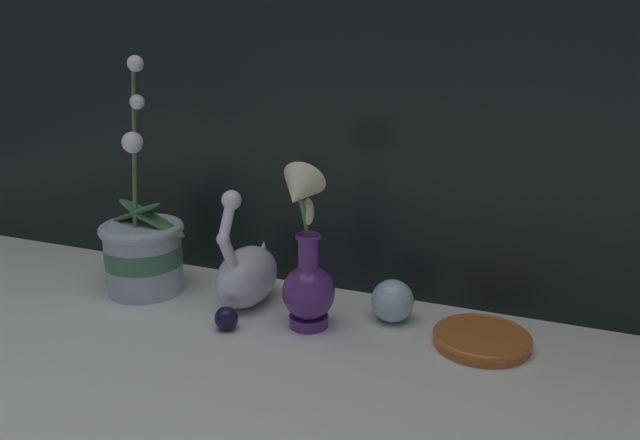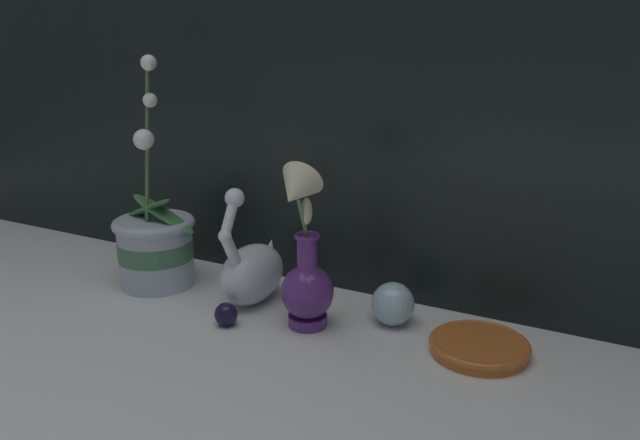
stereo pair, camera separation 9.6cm
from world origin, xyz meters
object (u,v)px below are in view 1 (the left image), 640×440
object	(u,v)px
orchid_potted_plant	(143,249)
amber_dish	(482,338)
blue_vase	(307,269)
swan_figurine	(247,272)
glass_sphere	(392,301)

from	to	relation	value
orchid_potted_plant	amber_dish	size ratio (longest dim) A/B	2.83
orchid_potted_plant	blue_vase	world-z (taller)	orchid_potted_plant
orchid_potted_plant	swan_figurine	distance (m)	0.21
orchid_potted_plant	glass_sphere	size ratio (longest dim) A/B	5.93
swan_figurine	blue_vase	world-z (taller)	blue_vase
amber_dish	swan_figurine	bearing A→B (deg)	179.68
swan_figurine	amber_dish	size ratio (longest dim) A/B	1.45
amber_dish	blue_vase	bearing A→B (deg)	-170.69
orchid_potted_plant	blue_vase	size ratio (longest dim) A/B	1.52
orchid_potted_plant	blue_vase	xyz separation A→B (m)	(0.35, -0.03, 0.02)
blue_vase	glass_sphere	distance (m)	0.16
orchid_potted_plant	glass_sphere	xyz separation A→B (m)	(0.47, 0.05, -0.05)
orchid_potted_plant	swan_figurine	xyz separation A→B (m)	(0.21, 0.02, -0.02)
glass_sphere	swan_figurine	bearing A→B (deg)	-173.30
orchid_potted_plant	blue_vase	distance (m)	0.35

